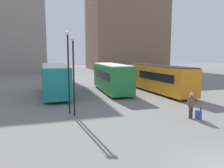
{
  "coord_description": "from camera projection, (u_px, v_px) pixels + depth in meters",
  "views": [
    {
      "loc": [
        -6.88,
        -5.9,
        4.51
      ],
      "look_at": [
        -0.53,
        14.54,
        1.54
      ],
      "focal_mm": 35.0,
      "sensor_mm": 36.0,
      "label": 1
    }
  ],
  "objects": [
    {
      "name": "building_block_right",
      "position": [
        125.0,
        27.0,
        64.82
      ],
      "size": [
        20.75,
        17.32,
        24.98
      ],
      "color": "#7F604C",
      "rests_on": "ground_plane"
    },
    {
      "name": "bus_0",
      "position": [
        54.0,
        79.0,
        23.77
      ],
      "size": [
        2.73,
        9.8,
        3.32
      ],
      "rotation": [
        0.0,
        0.0,
        1.58
      ],
      "color": "#19847F",
      "rests_on": "ground_plane"
    },
    {
      "name": "bus_1",
      "position": [
        112.0,
        77.0,
        25.84
      ],
      "size": [
        2.85,
        9.38,
        3.3
      ],
      "rotation": [
        0.0,
        0.0,
        1.54
      ],
      "color": "#237A38",
      "rests_on": "ground_plane"
    },
    {
      "name": "bus_2",
      "position": [
        158.0,
        78.0,
        25.57
      ],
      "size": [
        3.11,
        11.15,
        3.18
      ],
      "rotation": [
        0.0,
        0.0,
        1.63
      ],
      "color": "orange",
      "rests_on": "ground_plane"
    },
    {
      "name": "traveler",
      "position": [
        191.0,
        103.0,
        15.24
      ],
      "size": [
        0.6,
        0.6,
        1.83
      ],
      "rotation": [
        0.0,
        0.0,
        1.91
      ],
      "color": "#4C3828",
      "rests_on": "ground_plane"
    },
    {
      "name": "suitcase",
      "position": [
        199.0,
        115.0,
        15.14
      ],
      "size": [
        0.32,
        0.45,
        0.89
      ],
      "rotation": [
        0.0,
        0.0,
        1.91
      ],
      "color": "#334CB2",
      "rests_on": "ground_plane"
    },
    {
      "name": "lamp_post_0",
      "position": [
        68.0,
        67.0,
        16.09
      ],
      "size": [
        0.28,
        0.28,
        6.13
      ],
      "color": "black",
      "rests_on": "ground_plane"
    },
    {
      "name": "lamp_post_1",
      "position": [
        74.0,
        70.0,
        15.6
      ],
      "size": [
        0.28,
        0.28,
        5.69
      ],
      "color": "black",
      "rests_on": "ground_plane"
    }
  ]
}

